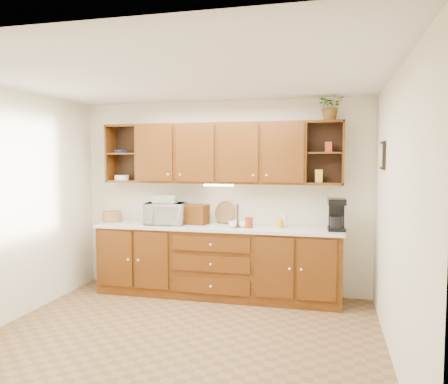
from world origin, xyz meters
The scene contains 26 objects.
floor centered at (0.00, 0.00, 0.00)m, with size 4.00×4.00×0.00m, color brown.
ceiling centered at (0.00, 0.00, 2.60)m, with size 4.00×4.00×0.00m, color white.
back_wall centered at (0.00, 1.75, 1.30)m, with size 4.00×4.00×0.00m, color #F0E9CA.
left_wall centered at (-2.00, 0.00, 1.30)m, with size 3.50×3.50×0.00m, color #F0E9CA.
right_wall centered at (2.00, 0.00, 1.30)m, with size 3.50×3.50×0.00m, color #F0E9CA.
base_cabinets centered at (0.00, 1.45, 0.45)m, with size 3.20×0.60×0.90m, color #3A1C06.
countertop centered at (0.00, 1.44, 0.92)m, with size 3.24×0.64×0.04m, color silver.
upper_cabinets centered at (0.01, 1.59, 1.89)m, with size 3.20×0.33×0.80m.
undercabinet_light centered at (0.00, 1.53, 1.47)m, with size 0.40×0.05×0.03m, color white.
framed_picture centered at (1.98, 0.90, 1.85)m, with size 0.03×0.24×0.30m, color black.
wicker_basket centered at (-1.52, 1.47, 1.01)m, with size 0.26×0.26×0.14m, color olive.
microwave centered at (-0.71, 1.41, 1.08)m, with size 0.52×0.35×0.29m, color beige.
towel_stack centered at (-0.71, 1.41, 1.27)m, with size 0.30×0.22×0.09m, color #D7D365.
wine_bottle centered at (-0.89, 1.53, 1.09)m, with size 0.08×0.08×0.30m, color black.
woven_tray centered at (0.05, 1.69, 0.95)m, with size 0.31×0.31×0.02m, color olive.
bread_box centered at (-0.34, 1.52, 1.07)m, with size 0.38×0.24×0.26m, color #3A1C06.
mug_tree centered at (0.29, 1.39, 0.99)m, with size 0.25×0.26×0.29m.
canister_red centered at (0.44, 1.38, 1.01)m, with size 0.10×0.10×0.14m, color #9C2A16.
canister_white centered at (0.87, 1.54, 1.02)m, with size 0.08×0.08×0.16m, color white.
canister_yellow centered at (0.81, 1.46, 1.00)m, with size 0.10×0.10×0.11m, color gold.
coffee_maker centered at (1.52, 1.44, 1.13)m, with size 0.23×0.28×0.39m.
bowl_stack centered at (-1.42, 1.55, 1.92)m, with size 0.17×0.17×0.04m, color navy.
plate_stack centered at (-1.42, 1.58, 1.56)m, with size 0.21×0.21×0.07m, color white.
pantry_box_yellow centered at (1.30, 1.57, 1.60)m, with size 0.09×0.07×0.16m, color gold.
pantry_box_red centered at (1.42, 1.57, 1.96)m, with size 0.09×0.07×0.13m, color #9C2A16.
potted_plant centered at (1.43, 1.55, 2.47)m, with size 0.32×0.28×0.35m, color #999999.
Camera 1 is at (1.43, -4.06, 1.79)m, focal length 35.00 mm.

